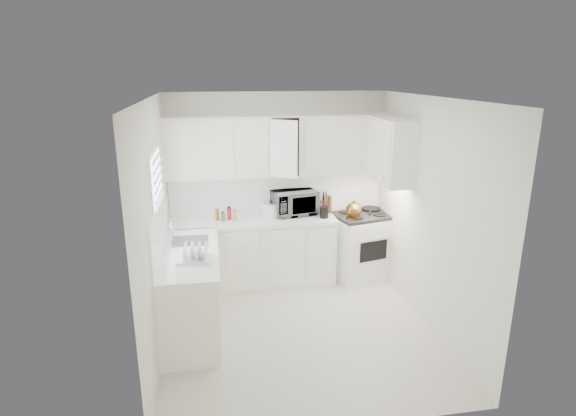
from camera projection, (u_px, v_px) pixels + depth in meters
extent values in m
plane|color=silver|center=(298.00, 328.00, 5.41)|extent=(3.20, 3.20, 0.00)
plane|color=white|center=(300.00, 98.00, 4.67)|extent=(3.20, 3.20, 0.00)
plane|color=white|center=(277.00, 187.00, 6.55)|extent=(3.00, 0.00, 3.00)
plane|color=white|center=(338.00, 287.00, 3.52)|extent=(3.00, 0.00, 3.00)
plane|color=white|center=(155.00, 229.00, 4.80)|extent=(0.00, 3.20, 3.20)
plane|color=white|center=(429.00, 215.00, 5.28)|extent=(0.00, 3.20, 3.20)
cube|color=white|center=(252.00, 220.00, 6.30)|extent=(2.24, 0.64, 0.05)
cube|color=white|center=(189.00, 254.00, 5.14)|extent=(0.64, 1.62, 0.05)
cube|color=white|center=(278.00, 192.00, 6.56)|extent=(2.98, 0.02, 0.55)
cube|color=white|center=(159.00, 230.00, 5.01)|extent=(0.02, 1.60, 0.55)
imported|color=gray|center=(295.00, 200.00, 6.43)|extent=(0.65, 0.45, 0.40)
cylinder|color=white|center=(279.00, 203.00, 6.53)|extent=(0.12, 0.12, 0.27)
cylinder|color=olive|center=(217.00, 213.00, 6.33)|extent=(0.06, 0.06, 0.13)
cylinder|color=#40802A|center=(223.00, 214.00, 6.25)|extent=(0.06, 0.06, 0.13)
cylinder|color=#BA1841|center=(228.00, 212.00, 6.35)|extent=(0.06, 0.06, 0.13)
cylinder|color=gold|center=(234.00, 214.00, 6.28)|extent=(0.06, 0.06, 0.13)
cylinder|color=#BA1841|center=(320.00, 205.00, 6.58)|extent=(0.06, 0.06, 0.19)
cylinder|color=gold|center=(324.00, 206.00, 6.54)|extent=(0.06, 0.06, 0.19)
cylinder|color=#612A1B|center=(327.00, 205.00, 6.60)|extent=(0.06, 0.06, 0.19)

